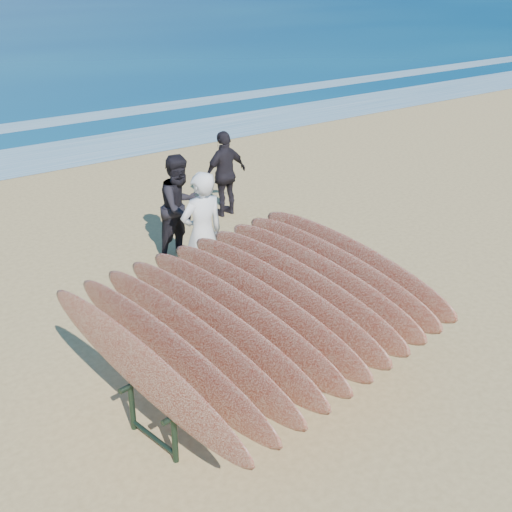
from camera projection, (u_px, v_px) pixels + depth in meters
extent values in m
plane|color=tan|center=(297.00, 352.00, 7.53)|extent=(120.00, 120.00, 0.00)
plane|color=white|center=(19.00, 161.00, 14.82)|extent=(160.00, 160.00, 0.00)
cylinder|color=#1C2E21|center=(175.00, 439.00, 5.77)|extent=(0.06, 0.06, 0.50)
cylinder|color=#1C2E21|center=(368.00, 321.00, 7.69)|extent=(0.06, 0.06, 0.50)
cylinder|color=#1C2E21|center=(132.00, 408.00, 6.19)|extent=(0.06, 0.06, 0.50)
cylinder|color=#1C2E21|center=(325.00, 303.00, 8.11)|extent=(0.06, 0.06, 0.50)
cylinder|color=#1C2E21|center=(285.00, 352.00, 6.63)|extent=(3.17, 0.54, 0.06)
cylinder|color=#1C2E21|center=(242.00, 329.00, 7.04)|extent=(3.17, 0.54, 0.06)
cylinder|color=#1C2E21|center=(154.00, 437.00, 6.05)|extent=(0.14, 0.65, 0.04)
cylinder|color=#1C2E21|center=(345.00, 324.00, 7.97)|extent=(0.14, 0.65, 0.04)
ellipsoid|color=#631207|center=(142.00, 368.00, 5.67)|extent=(0.52, 2.90, 1.02)
ellipsoid|color=#631207|center=(169.00, 355.00, 5.87)|extent=(0.52, 2.90, 1.02)
ellipsoid|color=#631207|center=(195.00, 342.00, 6.07)|extent=(0.52, 2.90, 1.02)
ellipsoid|color=#631207|center=(219.00, 330.00, 6.27)|extent=(0.52, 2.90, 1.02)
ellipsoid|color=#631207|center=(242.00, 318.00, 6.47)|extent=(0.52, 2.90, 1.02)
ellipsoid|color=#631207|center=(263.00, 308.00, 6.67)|extent=(0.52, 2.90, 1.02)
ellipsoid|color=#631207|center=(283.00, 298.00, 6.87)|extent=(0.52, 2.90, 1.02)
ellipsoid|color=#631207|center=(302.00, 288.00, 7.08)|extent=(0.52, 2.90, 1.02)
ellipsoid|color=#631207|center=(320.00, 279.00, 7.28)|extent=(0.52, 2.90, 1.02)
ellipsoid|color=#631207|center=(337.00, 271.00, 7.48)|extent=(0.52, 2.90, 1.02)
ellipsoid|color=#631207|center=(353.00, 263.00, 7.68)|extent=(0.52, 2.90, 1.02)
imported|color=silver|center=(202.00, 234.00, 8.57)|extent=(0.64, 0.43, 1.73)
imported|color=black|center=(181.00, 207.00, 9.66)|extent=(0.93, 0.81, 1.63)
imported|color=black|center=(225.00, 174.00, 11.38)|extent=(0.93, 0.46, 1.53)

